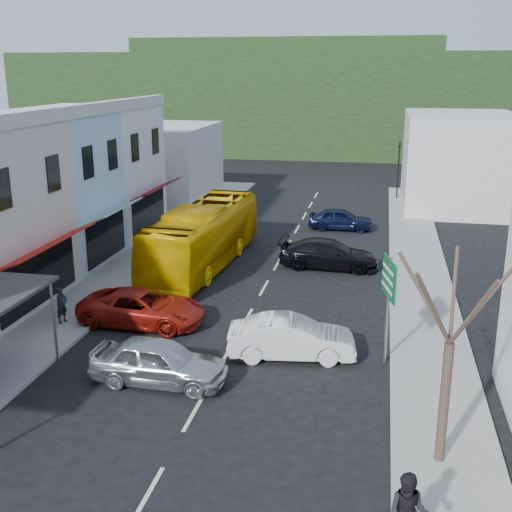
{
  "coord_description": "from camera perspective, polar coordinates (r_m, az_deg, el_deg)",
  "views": [
    {
      "loc": [
        5.34,
        -21.0,
        10.32
      ],
      "look_at": [
        0.0,
        6.0,
        2.2
      ],
      "focal_mm": 45.0,
      "sensor_mm": 36.0,
      "label": 1
    }
  ],
  "objects": [
    {
      "name": "sidewalk_left",
      "position": [
        35.09,
        -10.81,
        -0.84
      ],
      "size": [
        3.0,
        52.0,
        0.15
      ],
      "primitive_type": "cube",
      "color": "gray",
      "rests_on": "ground"
    },
    {
      "name": "distant_block_left",
      "position": [
        51.56,
        -8.67,
        8.09
      ],
      "size": [
        8.0,
        10.0,
        6.0
      ],
      "primitive_type": "cube",
      "color": "#B7B2A8",
      "rests_on": "ground"
    },
    {
      "name": "street_tree",
      "position": [
        17.23,
        16.84,
        -7.42
      ],
      "size": [
        2.47,
        2.47,
        7.12
      ],
      "primitive_type": null,
      "rotation": [
        0.0,
        0.0,
        -0.05
      ],
      "color": "#3A2B22",
      "rests_on": "ground"
    },
    {
      "name": "pedestrian_left",
      "position": [
        27.65,
        -16.92,
        -4.01
      ],
      "size": [
        0.57,
        0.69,
        1.7
      ],
      "primitive_type": "imported",
      "rotation": [
        0.0,
        0.0,
        1.26
      ],
      "color": "black",
      "rests_on": "sidewalk_left"
    },
    {
      "name": "ground",
      "position": [
        24.0,
        -2.81,
        -9.05
      ],
      "size": [
        120.0,
        120.0,
        0.0
      ],
      "primitive_type": "plane",
      "color": "black",
      "rests_on": "ground"
    },
    {
      "name": "hillside",
      "position": [
        86.44,
        6.87,
        13.94
      ],
      "size": [
        80.0,
        26.0,
        14.0
      ],
      "color": "black",
      "rests_on": "ground"
    },
    {
      "name": "distant_block_right",
      "position": [
        51.77,
        17.54,
        8.11
      ],
      "size": [
        8.0,
        12.0,
        7.0
      ],
      "primitive_type": "cube",
      "color": "#B7B2A8",
      "rests_on": "ground"
    },
    {
      "name": "traffic_signal",
      "position": [
        52.99,
        12.53,
        7.42
      ],
      "size": [
        0.97,
        1.19,
        4.73
      ],
      "primitive_type": null,
      "rotation": [
        0.0,
        0.0,
        2.87
      ],
      "color": "black",
      "rests_on": "ground"
    },
    {
      "name": "car_black_near",
      "position": [
        34.36,
        6.48,
        0.07
      ],
      "size": [
        4.54,
        1.93,
        1.4
      ],
      "primitive_type": "imported",
      "rotation": [
        0.0,
        0.0,
        1.55
      ],
      "color": "black",
      "rests_on": "ground"
    },
    {
      "name": "sidewalk_right",
      "position": [
        32.72,
        14.4,
        -2.35
      ],
      "size": [
        3.0,
        52.0,
        0.15
      ],
      "primitive_type": "cube",
      "color": "gray",
      "rests_on": "ground"
    },
    {
      "name": "car_red",
      "position": [
        27.1,
        -10.06,
        -4.62
      ],
      "size": [
        4.67,
        2.08,
        1.4
      ],
      "primitive_type": "imported",
      "rotation": [
        0.0,
        0.0,
        1.53
      ],
      "color": "maroon",
      "rests_on": "ground"
    },
    {
      "name": "car_navy_mid",
      "position": [
        42.65,
        7.52,
        3.26
      ],
      "size": [
        4.41,
        1.83,
        1.4
      ],
      "primitive_type": "imported",
      "rotation": [
        0.0,
        0.0,
        1.58
      ],
      "color": "black",
      "rests_on": "ground"
    },
    {
      "name": "bus",
      "position": [
        34.36,
        -4.71,
        1.59
      ],
      "size": [
        3.24,
        11.74,
        3.1
      ],
      "primitive_type": "imported",
      "rotation": [
        0.0,
        0.0,
        -0.06
      ],
      "color": "#E5AB00",
      "rests_on": "ground"
    },
    {
      "name": "car_silver",
      "position": [
        22.18,
        -8.6,
        -9.47
      ],
      "size": [
        4.46,
        1.95,
        1.4
      ],
      "primitive_type": "imported",
      "rotation": [
        0.0,
        0.0,
        1.54
      ],
      "color": "#B7B7BC",
      "rests_on": "ground"
    },
    {
      "name": "car_white",
      "position": [
        23.8,
        3.17,
        -7.43
      ],
      "size": [
        4.6,
        2.37,
        1.4
      ],
      "primitive_type": "imported",
      "rotation": [
        0.0,
        0.0,
        1.7
      ],
      "color": "silver",
      "rests_on": "ground"
    },
    {
      "name": "direction_sign",
      "position": [
        23.35,
        11.61,
        -4.79
      ],
      "size": [
        1.01,
        1.89,
        4.0
      ],
      "primitive_type": null,
      "rotation": [
        0.0,
        0.0,
        0.23
      ],
      "color": "#095C2C",
      "rests_on": "ground"
    }
  ]
}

